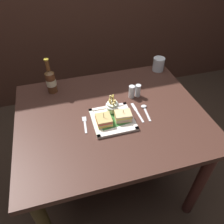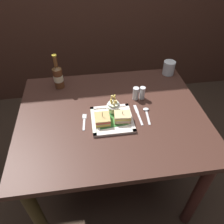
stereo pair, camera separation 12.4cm
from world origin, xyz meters
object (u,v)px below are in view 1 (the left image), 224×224
beer_bottle (51,80)px  salt_shaker (132,92)px  square_plate (113,120)px  fries_cup (112,105)px  fork (85,124)px  sandwich_half_right (123,116)px  dining_table (111,128)px  pepper_shaker (138,91)px  spoon (145,109)px  knife (137,111)px  water_glass (158,65)px  sandwich_half_left (104,120)px

beer_bottle → salt_shaker: bearing=-22.6°
square_plate → salt_shaker: size_ratio=2.79×
square_plate → fries_cup: 0.09m
fries_cup → beer_bottle: bearing=136.9°
beer_bottle → square_plate: bearing=-50.8°
fork → salt_shaker: size_ratio=1.53×
fork → sandwich_half_right: bearing=-8.3°
dining_table → fork: 0.21m
square_plate → sandwich_half_right: bearing=-15.5°
beer_bottle → pepper_shaker: beer_bottle is taller
fries_cup → salt_shaker: fries_cup is taller
sandwich_half_right → fries_cup: size_ratio=0.93×
beer_bottle → spoon: beer_bottle is taller
knife → spoon: bearing=8.0°
dining_table → fork: fork is taller
salt_shaker → fork: bearing=-154.4°
salt_shaker → fries_cup: bearing=-146.7°
water_glass → beer_bottle: bearing=-175.9°
beer_bottle → pepper_shaker: (0.52, -0.20, -0.05)m
beer_bottle → water_glass: 0.79m
sandwich_half_left → water_glass: (0.53, 0.45, 0.01)m
beer_bottle → water_glass: (0.78, 0.06, -0.04)m
spoon → salt_shaker: (-0.04, 0.14, 0.03)m
dining_table → square_plate: (-0.01, -0.05, 0.13)m
beer_bottle → knife: beer_bottle is taller
fries_cup → beer_bottle: beer_bottle is taller
fork → square_plate: bearing=-5.6°
sandwich_half_left → salt_shaker: size_ratio=1.03×
square_plate → knife: size_ratio=1.33×
fries_cup → spoon: size_ratio=0.73×
beer_bottle → spoon: size_ratio=1.70×
spoon → pepper_shaker: (0.00, 0.14, 0.03)m
beer_bottle → sandwich_half_left: bearing=-57.4°
beer_bottle → salt_shaker: size_ratio=2.86×
sandwich_half_right → fries_cup: (-0.04, 0.09, 0.02)m
square_plate → sandwich_half_left: sandwich_half_left is taller
fries_cup → salt_shaker: (0.16, 0.10, -0.01)m
sandwich_half_right → fries_cup: 0.10m
fries_cup → pepper_shaker: size_ratio=1.25×
sandwich_half_left → fries_cup: fries_cup is taller
sandwich_half_left → sandwich_half_right: bearing=-0.0°
water_glass → salt_shaker: water_glass is taller
spoon → square_plate: bearing=-169.5°
pepper_shaker → spoon: bearing=-91.6°
fork → knife: size_ratio=0.73×
fries_cup → fork: fries_cup is taller
water_glass → fork: (-0.64, -0.42, -0.04)m
dining_table → square_plate: size_ratio=4.71×
knife → sandwich_half_right: bearing=-155.2°
sandwich_half_right → spoon: size_ratio=0.68×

